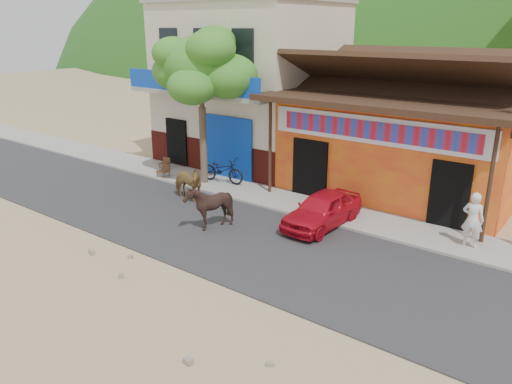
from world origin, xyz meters
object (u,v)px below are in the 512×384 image
at_px(cafe_chair_right, 163,166).
at_px(pedestrian, 473,220).
at_px(scooter, 222,170).
at_px(cow_dark, 209,206).
at_px(cow_tan, 187,183).
at_px(cafe_chair_left, 164,159).
at_px(tree, 202,107).
at_px(red_car, 322,209).

bearing_deg(cafe_chair_right, pedestrian, -0.29).
distance_m(scooter, cafe_chair_right, 2.63).
bearing_deg(pedestrian, scooter, -4.14).
distance_m(cow_dark, cafe_chair_right, 5.89).
xyz_separation_m(cow_tan, cafe_chair_right, (-2.73, 1.32, -0.11)).
bearing_deg(cafe_chair_right, cafe_chair_left, 131.92).
xyz_separation_m(tree, scooter, (0.60, 0.41, -2.49)).
bearing_deg(cafe_chair_right, tree, 11.97).
bearing_deg(cow_dark, red_car, 103.50).
xyz_separation_m(tree, cow_dark, (3.30, -3.31, -2.35)).
bearing_deg(scooter, cow_tan, 179.07).
height_order(cow_dark, cafe_chair_right, cow_dark).
xyz_separation_m(cow_dark, red_car, (2.70, 2.31, -0.18)).
bearing_deg(tree, cafe_chair_left, 170.56).
bearing_deg(tree, cow_tan, -64.88).
height_order(cow_dark, red_car, cow_dark).
xyz_separation_m(pedestrian, cafe_chair_left, (-13.05, 0.40, -0.40)).
bearing_deg(cafe_chair_left, pedestrian, -8.57).
relative_size(red_car, scooter, 1.69).
relative_size(scooter, cafe_chair_right, 2.10).
bearing_deg(pedestrian, red_car, 12.13).
distance_m(scooter, cafe_chair_left, 3.44).
bearing_deg(cow_tan, cow_dark, -120.15).
height_order(cafe_chair_left, cafe_chair_right, cafe_chair_right).
height_order(cow_dark, pedestrian, pedestrian).
xyz_separation_m(cow_tan, cow_dark, (2.45, -1.49, 0.08)).
xyz_separation_m(cow_tan, scooter, (-0.25, 2.23, -0.07)).
height_order(cow_dark, cafe_chair_left, cow_dark).
xyz_separation_m(cow_dark, cafe_chair_left, (-6.14, 3.78, -0.24)).
distance_m(cow_tan, cafe_chair_right, 3.03).
height_order(cow_tan, scooter, cow_tan).
relative_size(pedestrian, cafe_chair_left, 1.98).
height_order(tree, cow_dark, tree).
distance_m(tree, red_car, 6.59).
bearing_deg(cafe_chair_left, red_car, -16.25).
relative_size(cow_tan, cafe_chair_right, 1.68).
xyz_separation_m(tree, cafe_chair_left, (-2.84, 0.47, -2.59)).
bearing_deg(cow_dark, scooter, -171.00).
height_order(red_car, pedestrian, pedestrian).
xyz_separation_m(scooter, cafe_chair_left, (-3.44, 0.06, -0.10)).
distance_m(tree, cafe_chair_right, 3.20).
relative_size(red_car, cafe_chair_right, 3.55).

